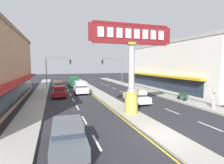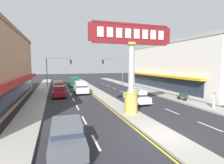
{
  "view_description": "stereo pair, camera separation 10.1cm",
  "coord_description": "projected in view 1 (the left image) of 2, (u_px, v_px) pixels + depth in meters",
  "views": [
    {
      "loc": [
        -6.55,
        -9.25,
        4.56
      ],
      "look_at": [
        -0.38,
        9.37,
        2.6
      ],
      "focal_mm": 28.02,
      "sensor_mm": 36.0,
      "label": 1
    },
    {
      "loc": [
        -6.45,
        -9.28,
        4.56
      ],
      "look_at": [
        -0.38,
        9.37,
        2.6
      ],
      "focal_mm": 28.02,
      "sensor_mm": 36.0,
      "label": 2
    }
  ],
  "objects": [
    {
      "name": "suv_far_left_oncoming",
      "position": [
        81.0,
        87.0,
        27.67
      ],
      "size": [
        2.04,
        4.64,
        1.9
      ],
      "color": "silver",
      "rests_on": "ground"
    },
    {
      "name": "traffic_light_left_side",
      "position": [
        56.0,
        66.0,
        34.59
      ],
      "size": [
        4.86,
        0.46,
        6.2
      ],
      "color": "slate",
      "rests_on": "ground"
    },
    {
      "name": "storefront_right",
      "position": [
        179.0,
        67.0,
        31.58
      ],
      "size": [
        9.28,
        24.21,
        8.36
      ],
      "color": "silver",
      "rests_on": "ground"
    },
    {
      "name": "suv_far_right_lane",
      "position": [
        74.0,
        82.0,
        36.6
      ],
      "size": [
        2.0,
        4.62,
        1.9
      ],
      "color": "#14562D",
      "rests_on": "ground"
    },
    {
      "name": "sedan_near_right_lane",
      "position": [
        58.0,
        85.0,
        32.18
      ],
      "size": [
        1.97,
        4.37,
        1.53
      ],
      "color": "tan",
      "rests_on": "ground"
    },
    {
      "name": "lane_markings",
      "position": [
        100.0,
        94.0,
        26.96
      ],
      "size": [
        8.74,
        52.0,
        0.01
      ],
      "color": "silver",
      "rests_on": "ground"
    },
    {
      "name": "sedan_mid_left_lane",
      "position": [
        59.0,
        91.0,
        24.77
      ],
      "size": [
        1.86,
        4.31,
        1.53
      ],
      "color": "maroon",
      "rests_on": "ground"
    },
    {
      "name": "pedestrian_near_kerb",
      "position": [
        214.0,
        99.0,
        17.51
      ],
      "size": [
        0.46,
        0.38,
        1.67
      ],
      "color": "#B7B2AD",
      "rests_on": "sidewalk_right"
    },
    {
      "name": "sedan_kerb_right",
      "position": [
        68.0,
        135.0,
        9.42
      ],
      "size": [
        1.95,
        4.36,
        1.53
      ],
      "color": "#4C5156",
      "rests_on": "ground"
    },
    {
      "name": "district_sign",
      "position": [
        132.0,
        65.0,
        15.48
      ],
      "size": [
        7.67,
        1.25,
        7.97
      ],
      "color": "gold",
      "rests_on": "median_strip"
    },
    {
      "name": "sidewalk_left",
      "position": [
        38.0,
        98.0,
        23.61
      ],
      "size": [
        2.22,
        60.0,
        0.18
      ],
      "primitive_type": "cube",
      "color": "#9E9B93",
      "rests_on": "ground"
    },
    {
      "name": "sedan_near_left_lane",
      "position": [
        136.0,
        96.0,
        20.74
      ],
      "size": [
        1.93,
        4.35,
        1.53
      ],
      "color": "white",
      "rests_on": "ground"
    },
    {
      "name": "street_bench",
      "position": [
        182.0,
        96.0,
        21.65
      ],
      "size": [
        0.48,
        1.6,
        0.88
      ],
      "color": "#2D4C33",
      "rests_on": "sidewalk_right"
    },
    {
      "name": "sidewalk_right",
      "position": [
        151.0,
        92.0,
        29.06
      ],
      "size": [
        2.22,
        60.0,
        0.18
      ],
      "primitive_type": "cube",
      "color": "#9E9B93",
      "rests_on": "ground"
    },
    {
      "name": "ground_plane",
      "position": [
        163.0,
        136.0,
        11.24
      ],
      "size": [
        160.0,
        160.0,
        0.0
      ],
      "primitive_type": "plane",
      "color": "#28282D"
    },
    {
      "name": "traffic_light_right_side",
      "position": [
        115.0,
        66.0,
        38.6
      ],
      "size": [
        4.86,
        0.46,
        6.2
      ],
      "color": "slate",
      "rests_on": "ground"
    },
    {
      "name": "median_strip",
      "position": [
        97.0,
        92.0,
        28.23
      ],
      "size": [
        2.0,
        52.0,
        0.14
      ],
      "primitive_type": "cube",
      "color": "#A39E93",
      "rests_on": "ground"
    }
  ]
}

